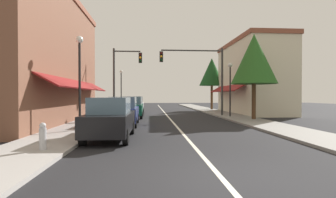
{
  "coord_description": "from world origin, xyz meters",
  "views": [
    {
      "loc": [
        -1.6,
        -5.38,
        1.85
      ],
      "look_at": [
        -0.07,
        15.79,
        1.56
      ],
      "focal_mm": 26.94,
      "sensor_mm": 36.0,
      "label": 1
    }
  ],
  "objects_px": {
    "traffic_signal_mast_arm": "(201,69)",
    "traffic_signal_left_corner": "(123,72)",
    "street_lamp_right_mid": "(230,81)",
    "street_lamp_left_far": "(121,84)",
    "parked_car_second_left": "(123,111)",
    "parked_car_far_left": "(135,105)",
    "tree_right_near": "(254,59)",
    "tree_right_far": "(212,72)",
    "parked_car_third_left": "(132,107)",
    "fire_hydrant": "(43,136)",
    "parked_car_nearest_left": "(110,118)",
    "street_lamp_left_near": "(80,68)"
  },
  "relations": [
    {
      "from": "tree_right_near",
      "to": "fire_hydrant",
      "type": "relative_size",
      "value": 7.34
    },
    {
      "from": "parked_car_second_left",
      "to": "tree_right_far",
      "type": "relative_size",
      "value": 0.62
    },
    {
      "from": "parked_car_third_left",
      "to": "traffic_signal_mast_arm",
      "type": "xyz_separation_m",
      "value": [
        5.96,
        0.67,
        3.28
      ]
    },
    {
      "from": "traffic_signal_left_corner",
      "to": "street_lamp_right_mid",
      "type": "relative_size",
      "value": 1.33
    },
    {
      "from": "traffic_signal_mast_arm",
      "to": "tree_right_near",
      "type": "xyz_separation_m",
      "value": [
        3.16,
        -3.8,
        0.38
      ]
    },
    {
      "from": "street_lamp_left_far",
      "to": "traffic_signal_left_corner",
      "type": "bearing_deg",
      "value": -82.53
    },
    {
      "from": "parked_car_far_left",
      "to": "street_lamp_left_far",
      "type": "distance_m",
      "value": 4.82
    },
    {
      "from": "tree_right_far",
      "to": "street_lamp_left_far",
      "type": "bearing_deg",
      "value": -172.58
    },
    {
      "from": "parked_car_third_left",
      "to": "street_lamp_right_mid",
      "type": "xyz_separation_m",
      "value": [
        8.14,
        -0.67,
        2.22
      ]
    },
    {
      "from": "parked_car_nearest_left",
      "to": "parked_car_second_left",
      "type": "height_order",
      "value": "same"
    },
    {
      "from": "traffic_signal_left_corner",
      "to": "street_lamp_right_mid",
      "type": "height_order",
      "value": "traffic_signal_left_corner"
    },
    {
      "from": "street_lamp_right_mid",
      "to": "parked_car_far_left",
      "type": "bearing_deg",
      "value": 145.38
    },
    {
      "from": "street_lamp_right_mid",
      "to": "fire_hydrant",
      "type": "xyz_separation_m",
      "value": [
        -10.09,
        -12.23,
        -2.55
      ]
    },
    {
      "from": "traffic_signal_left_corner",
      "to": "fire_hydrant",
      "type": "height_order",
      "value": "traffic_signal_left_corner"
    },
    {
      "from": "parked_car_third_left",
      "to": "tree_right_far",
      "type": "distance_m",
      "value": 14.35
    },
    {
      "from": "traffic_signal_left_corner",
      "to": "street_lamp_right_mid",
      "type": "distance_m",
      "value": 9.41
    },
    {
      "from": "traffic_signal_left_corner",
      "to": "parked_car_third_left",
      "type": "bearing_deg",
      "value": -59.12
    },
    {
      "from": "tree_right_near",
      "to": "traffic_signal_mast_arm",
      "type": "bearing_deg",
      "value": 129.79
    },
    {
      "from": "street_lamp_left_far",
      "to": "parked_car_third_left",
      "type": "bearing_deg",
      "value": -77.81
    },
    {
      "from": "parked_car_third_left",
      "to": "parked_car_far_left",
      "type": "height_order",
      "value": "same"
    },
    {
      "from": "street_lamp_left_far",
      "to": "tree_right_far",
      "type": "xyz_separation_m",
      "value": [
        11.19,
        1.46,
        1.56
      ]
    },
    {
      "from": "street_lamp_left_far",
      "to": "fire_hydrant",
      "type": "height_order",
      "value": "street_lamp_left_far"
    },
    {
      "from": "parked_car_nearest_left",
      "to": "traffic_signal_mast_arm",
      "type": "distance_m",
      "value": 13.07
    },
    {
      "from": "parked_car_third_left",
      "to": "tree_right_far",
      "type": "height_order",
      "value": "tree_right_far"
    },
    {
      "from": "street_lamp_left_near",
      "to": "street_lamp_left_far",
      "type": "height_order",
      "value": "street_lamp_left_far"
    },
    {
      "from": "traffic_signal_left_corner",
      "to": "tree_right_near",
      "type": "distance_m",
      "value": 11.14
    },
    {
      "from": "street_lamp_right_mid",
      "to": "tree_right_far",
      "type": "height_order",
      "value": "tree_right_far"
    },
    {
      "from": "parked_car_second_left",
      "to": "parked_car_far_left",
      "type": "relative_size",
      "value": 1.0
    },
    {
      "from": "street_lamp_right_mid",
      "to": "street_lamp_left_far",
      "type": "height_order",
      "value": "street_lamp_left_far"
    },
    {
      "from": "parked_car_second_left",
      "to": "street_lamp_left_near",
      "type": "height_order",
      "value": "street_lamp_left_near"
    },
    {
      "from": "parked_car_far_left",
      "to": "tree_right_far",
      "type": "xyz_separation_m",
      "value": [
        9.35,
        5.21,
        3.95
      ]
    },
    {
      "from": "parked_car_nearest_left",
      "to": "traffic_signal_left_corner",
      "type": "xyz_separation_m",
      "value": [
        -0.75,
        11.97,
        3.06
      ]
    },
    {
      "from": "traffic_signal_mast_arm",
      "to": "tree_right_far",
      "type": "distance_m",
      "value": 10.11
    },
    {
      "from": "parked_car_second_left",
      "to": "traffic_signal_left_corner",
      "type": "bearing_deg",
      "value": 96.25
    },
    {
      "from": "tree_right_near",
      "to": "parked_car_far_left",
      "type": "bearing_deg",
      "value": 138.52
    },
    {
      "from": "parked_car_nearest_left",
      "to": "parked_car_second_left",
      "type": "xyz_separation_m",
      "value": [
        0.04,
        4.89,
        0.0
      ]
    },
    {
      "from": "street_lamp_left_far",
      "to": "street_lamp_right_mid",
      "type": "bearing_deg",
      "value": -43.17
    },
    {
      "from": "parked_car_nearest_left",
      "to": "tree_right_far",
      "type": "relative_size",
      "value": 0.63
    },
    {
      "from": "parked_car_third_left",
      "to": "fire_hydrant",
      "type": "distance_m",
      "value": 13.06
    },
    {
      "from": "parked_car_far_left",
      "to": "street_lamp_right_mid",
      "type": "relative_size",
      "value": 0.9
    },
    {
      "from": "traffic_signal_mast_arm",
      "to": "tree_right_near",
      "type": "height_order",
      "value": "tree_right_near"
    },
    {
      "from": "street_lamp_left_near",
      "to": "fire_hydrant",
      "type": "bearing_deg",
      "value": -88.62
    },
    {
      "from": "parked_car_nearest_left",
      "to": "traffic_signal_left_corner",
      "type": "relative_size",
      "value": 0.68
    },
    {
      "from": "parked_car_far_left",
      "to": "tree_right_far",
      "type": "relative_size",
      "value": 0.63
    },
    {
      "from": "parked_car_third_left",
      "to": "street_lamp_left_near",
      "type": "xyz_separation_m",
      "value": [
        -2.06,
        -8.22,
        2.38
      ]
    },
    {
      "from": "traffic_signal_mast_arm",
      "to": "traffic_signal_left_corner",
      "type": "distance_m",
      "value": 6.98
    },
    {
      "from": "parked_car_third_left",
      "to": "traffic_signal_left_corner",
      "type": "bearing_deg",
      "value": 120.65
    },
    {
      "from": "street_lamp_left_near",
      "to": "fire_hydrant",
      "type": "distance_m",
      "value": 5.41
    },
    {
      "from": "traffic_signal_mast_arm",
      "to": "street_lamp_right_mid",
      "type": "bearing_deg",
      "value": -31.63
    },
    {
      "from": "traffic_signal_mast_arm",
      "to": "traffic_signal_left_corner",
      "type": "height_order",
      "value": "traffic_signal_left_corner"
    }
  ]
}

